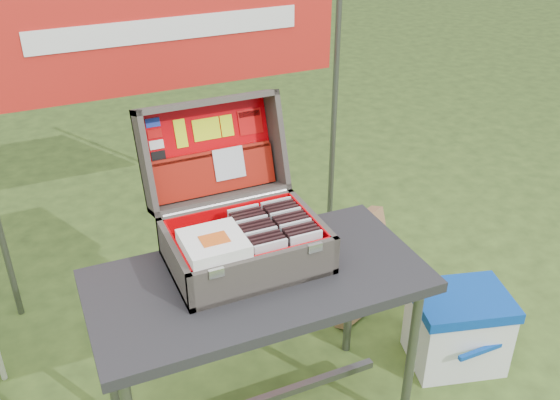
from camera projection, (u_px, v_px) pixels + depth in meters
name	position (u px, v px, depth m)	size (l,w,h in m)	color
table	(260.00, 355.00, 2.29)	(1.15, 0.57, 0.72)	#262527
table_top	(258.00, 281.00, 2.13)	(1.15, 0.57, 0.04)	#262527
table_leg_fr	(411.00, 358.00, 2.31)	(0.04, 0.04, 0.68)	#59595B
table_leg_bl	(108.00, 359.00, 2.30)	(0.04, 0.04, 0.68)	#59595B
table_leg_br	(350.00, 289.00, 2.66)	(0.04, 0.04, 0.68)	#59595B
suitcase	(238.00, 196.00, 2.12)	(0.53, 0.54, 0.48)	#585049
suitcase_base_bottom	(246.00, 260.00, 2.18)	(0.53, 0.38, 0.02)	#585049
suitcase_base_wall_front	(266.00, 274.00, 2.01)	(0.53, 0.02, 0.14)	#585049
suitcase_base_wall_back	(228.00, 221.00, 2.29)	(0.53, 0.02, 0.14)	#585049
suitcase_base_wall_left	(175.00, 263.00, 2.06)	(0.02, 0.38, 0.14)	#585049
suitcase_base_wall_right	(312.00, 230.00, 2.24)	(0.02, 0.38, 0.14)	#585049
suitcase_liner_floor	(246.00, 257.00, 2.18)	(0.49, 0.34, 0.01)	#E0000B
suitcase_latch_left	(216.00, 273.00, 1.91)	(0.05, 0.01, 0.03)	silver
suitcase_latch_right	(315.00, 248.00, 2.03)	(0.05, 0.01, 0.03)	silver
suitcase_hinge	(227.00, 203.00, 2.27)	(0.02, 0.02, 0.48)	silver
suitcase_lid_back	(208.00, 149.00, 2.35)	(0.53, 0.38, 0.02)	#585049
suitcase_lid_rim_far	(205.00, 102.00, 2.25)	(0.53, 0.02, 0.14)	#585049
suitcase_lid_rim_near	(220.00, 198.00, 2.33)	(0.53, 0.02, 0.14)	#585049
suitcase_lid_rim_left	(145.00, 163.00, 2.20)	(0.02, 0.38, 0.14)	#585049
suitcase_lid_rim_right	(276.00, 139.00, 2.38)	(0.02, 0.38, 0.14)	#585049
suitcase_lid_liner	(209.00, 150.00, 2.33)	(0.48, 0.33, 0.01)	#E0000B
suitcase_liner_wall_front	(264.00, 269.00, 2.02)	(0.49, 0.01, 0.12)	#E0000B
suitcase_liner_wall_back	(229.00, 220.00, 2.28)	(0.49, 0.01, 0.12)	#E0000B
suitcase_liner_wall_left	(178.00, 260.00, 2.06)	(0.01, 0.34, 0.12)	#E0000B
suitcase_liner_wall_right	(308.00, 228.00, 2.23)	(0.01, 0.34, 0.12)	#E0000B
suitcase_lid_pocket	(214.00, 173.00, 2.33)	(0.47, 0.15, 0.03)	maroon
suitcase_pocket_edge	(212.00, 153.00, 2.31)	(0.46, 0.02, 0.02)	maroon
suitcase_pocket_cd	(229.00, 163.00, 2.33)	(0.12, 0.12, 0.01)	silver
lid_sticker_cc_a	(153.00, 123.00, 2.23)	(0.05, 0.03, 0.00)	#1933B2
lid_sticker_cc_b	(155.00, 134.00, 2.24)	(0.05, 0.03, 0.00)	red
lid_sticker_cc_c	(157.00, 145.00, 2.25)	(0.05, 0.03, 0.00)	white
lid_sticker_cc_d	(158.00, 156.00, 2.26)	(0.05, 0.03, 0.00)	black
lid_card_neon_tall	(181.00, 134.00, 2.28)	(0.04, 0.10, 0.00)	#D5F111
lid_card_neon_main	(207.00, 129.00, 2.31)	(0.10, 0.08, 0.00)	#D5F111
lid_card_neon_small	(227.00, 126.00, 2.34)	(0.05, 0.08, 0.00)	#D5F111
lid_sticker_band	(250.00, 122.00, 2.37)	(0.09, 0.09, 0.00)	red
lid_sticker_band_bar	(249.00, 114.00, 2.37)	(0.08, 0.02, 0.00)	black
cd_left_0	(271.00, 260.00, 2.04)	(0.12, 0.01, 0.13)	silver
cd_left_1	(269.00, 256.00, 2.06)	(0.12, 0.01, 0.13)	black
cd_left_2	(266.00, 253.00, 2.07)	(0.12, 0.01, 0.13)	black
cd_left_3	(264.00, 250.00, 2.09)	(0.12, 0.01, 0.13)	black
cd_left_4	(261.00, 247.00, 2.10)	(0.12, 0.01, 0.13)	silver
cd_left_5	(259.00, 244.00, 2.12)	(0.12, 0.01, 0.13)	black
cd_left_6	(257.00, 241.00, 2.14)	(0.12, 0.01, 0.13)	black
cd_left_7	(254.00, 238.00, 2.15)	(0.12, 0.01, 0.13)	black
cd_left_8	(252.00, 235.00, 2.17)	(0.12, 0.01, 0.13)	silver
cd_left_9	(250.00, 232.00, 2.19)	(0.12, 0.01, 0.13)	black
cd_left_10	(248.00, 229.00, 2.20)	(0.12, 0.01, 0.13)	black
cd_left_11	(246.00, 226.00, 2.22)	(0.12, 0.01, 0.13)	black
cd_left_12	(244.00, 223.00, 2.24)	(0.12, 0.01, 0.13)	silver
cd_right_0	(306.00, 251.00, 2.08)	(0.12, 0.01, 0.13)	silver
cd_right_1	(303.00, 248.00, 2.10)	(0.12, 0.01, 0.13)	black
cd_right_2	(301.00, 244.00, 2.12)	(0.12, 0.01, 0.13)	black
cd_right_3	(298.00, 241.00, 2.13)	(0.12, 0.01, 0.13)	black
cd_right_4	(295.00, 238.00, 2.15)	(0.12, 0.01, 0.13)	silver
cd_right_5	(293.00, 235.00, 2.17)	(0.12, 0.01, 0.13)	black
cd_right_6	(290.00, 232.00, 2.18)	(0.12, 0.01, 0.13)	black
cd_right_7	(288.00, 230.00, 2.20)	(0.12, 0.01, 0.13)	black
cd_right_8	(285.00, 227.00, 2.22)	(0.12, 0.01, 0.13)	silver
cd_right_9	(283.00, 224.00, 2.23)	(0.12, 0.01, 0.13)	black
cd_right_10	(281.00, 221.00, 2.25)	(0.12, 0.01, 0.13)	black
cd_right_11	(278.00, 218.00, 2.27)	(0.12, 0.01, 0.13)	black
cd_right_12	(276.00, 216.00, 2.28)	(0.12, 0.01, 0.13)	silver
songbook_0	(214.00, 248.00, 2.01)	(0.20, 0.20, 0.01)	white
songbook_1	(214.00, 246.00, 2.01)	(0.20, 0.20, 0.01)	white
songbook_2	(214.00, 245.00, 2.01)	(0.20, 0.20, 0.01)	white
songbook_3	(214.00, 244.00, 2.00)	(0.20, 0.20, 0.01)	white
songbook_4	(214.00, 242.00, 2.00)	(0.20, 0.20, 0.01)	white
songbook_5	(214.00, 241.00, 2.00)	(0.20, 0.20, 0.01)	white
songbook_6	(213.00, 240.00, 2.00)	(0.20, 0.20, 0.01)	white
songbook_7	(213.00, 238.00, 1.99)	(0.20, 0.20, 0.01)	white
songbook_graphic	(214.00, 239.00, 1.98)	(0.09, 0.07, 0.00)	#D85919
cooler	(457.00, 329.00, 2.69)	(0.40, 0.31, 0.35)	white
cooler_body	(457.00, 333.00, 2.70)	(0.38, 0.29, 0.31)	white
cooler_lid	(462.00, 301.00, 2.61)	(0.40, 0.31, 0.05)	#093EA1
cooler_handle	(483.00, 350.00, 2.55)	(0.24, 0.02, 0.02)	#093EA1
cardboard_box	(359.00, 266.00, 3.00)	(0.43, 0.07, 0.45)	#95663E
banner_post_right	(335.00, 98.00, 3.23)	(0.03, 0.03, 1.70)	#59595B
banner	(168.00, 28.00, 2.70)	(1.60, 0.01, 0.55)	red
banner_text	(169.00, 29.00, 2.69)	(1.20, 0.00, 0.10)	white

